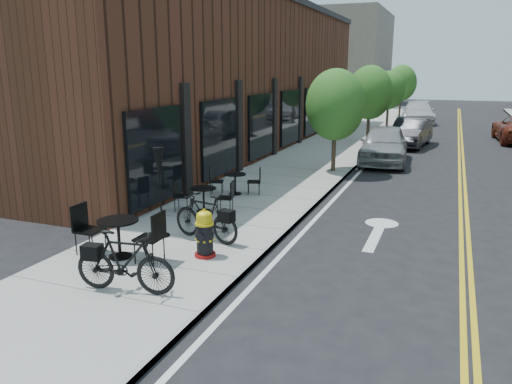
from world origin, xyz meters
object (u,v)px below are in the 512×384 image
at_px(bicycle_right, 125,262).
at_px(patio_umbrella, 160,173).
at_px(parked_car_c, 418,112).
at_px(bistro_set_b, 204,196).
at_px(bistro_set_c, 235,181).
at_px(fire_hydrant, 205,234).
at_px(parked_car_a, 384,144).
at_px(bicycle_left, 206,217).
at_px(bistro_set_a, 119,233).
at_px(parked_car_b, 410,132).

relative_size(bicycle_right, patio_umbrella, 0.89).
bearing_deg(parked_car_c, patio_umbrella, -104.23).
bearing_deg(bistro_set_b, parked_car_c, 69.60).
relative_size(bicycle_right, bistro_set_c, 1.16).
bearing_deg(parked_car_c, fire_hydrant, -101.21).
bearing_deg(bistro_set_b, parked_car_a, 57.80).
relative_size(parked_car_a, parked_car_c, 0.88).
distance_m(bicycle_right, bistro_set_b, 5.10).
height_order(bicycle_left, bistro_set_a, bicycle_left).
distance_m(bistro_set_a, patio_umbrella, 1.77).
relative_size(bicycle_left, bistro_set_a, 0.93).
bearing_deg(bicycle_right, parked_car_c, -12.80).
distance_m(parked_car_a, parked_car_c, 17.41).
relative_size(bistro_set_a, parked_car_c, 0.36).
xyz_separation_m(bicycle_right, bistro_set_a, (-1.11, 1.34, -0.03)).
bearing_deg(bicycle_right, bistro_set_c, 0.23).
bearing_deg(bicycle_left, parked_car_c, -171.73).
xyz_separation_m(bistro_set_a, parked_car_a, (3.54, 13.48, 0.16)).
relative_size(patio_umbrella, parked_car_b, 0.48).
height_order(bistro_set_c, parked_car_a, parked_car_a).
distance_m(bistro_set_a, bistro_set_c, 5.75).
relative_size(fire_hydrant, parked_car_c, 0.19).
relative_size(fire_hydrant, bicycle_left, 0.56).
xyz_separation_m(parked_car_a, parked_car_b, (0.66, 5.23, -0.08)).
xyz_separation_m(bistro_set_b, parked_car_c, (3.68, 27.23, 0.22)).
xyz_separation_m(bicycle_right, parked_car_c, (2.63, 32.23, 0.10)).
height_order(fire_hydrant, bistro_set_c, fire_hydrant).
bearing_deg(bistro_set_a, fire_hydrant, 22.36).
bearing_deg(parked_car_c, bicycle_left, -102.17).
distance_m(bicycle_right, parked_car_a, 15.02).
height_order(bistro_set_b, patio_umbrella, patio_umbrella).
distance_m(bistro_set_a, parked_car_b, 19.18).
bearing_deg(patio_umbrella, parked_car_c, 82.94).
xyz_separation_m(fire_hydrant, bicycle_left, (-0.43, 0.90, 0.06)).
bearing_deg(fire_hydrant, bistro_set_b, 95.19).
relative_size(bistro_set_a, parked_car_a, 0.41).
distance_m(bicycle_left, parked_car_b, 17.39).
bearing_deg(parked_car_c, parked_car_b, -95.01).
relative_size(bicycle_left, parked_car_b, 0.41).
distance_m(bicycle_right, parked_car_b, 20.29).
height_order(bicycle_right, bistro_set_b, bicycle_right).
xyz_separation_m(bistro_set_a, parked_car_b, (4.20, 18.72, 0.08)).
relative_size(bicycle_right, parked_car_c, 0.35).
height_order(bistro_set_c, parked_car_c, parked_car_c).
bearing_deg(bistro_set_a, bistro_set_c, 88.28).
relative_size(bicycle_left, bistro_set_b, 1.10).
distance_m(bicycle_right, parked_car_c, 32.33).
bearing_deg(patio_umbrella, fire_hydrant, -27.25).
xyz_separation_m(bistro_set_a, patio_umbrella, (0.10, 1.47, 0.97)).
xyz_separation_m(fire_hydrant, bistro_set_b, (-1.55, 2.96, -0.04)).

